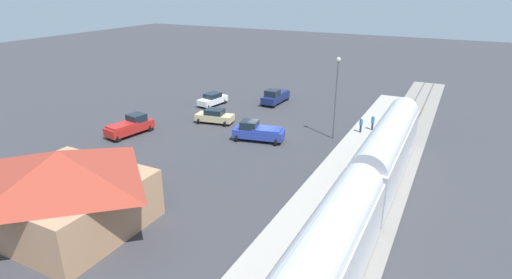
# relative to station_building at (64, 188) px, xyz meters

# --- Properties ---
(ground_plane) EXTENTS (200.00, 200.00, 0.00)m
(ground_plane) POSITION_rel_station_building_xyz_m (-4.00, -22.00, -2.95)
(ground_plane) COLOR #38383D
(railway_track) EXTENTS (4.80, 70.00, 0.30)m
(railway_track) POSITION_rel_station_building_xyz_m (-18.00, -22.00, -2.85)
(railway_track) COLOR gray
(railway_track) RESTS_ON ground
(platform) EXTENTS (3.20, 46.00, 0.30)m
(platform) POSITION_rel_station_building_xyz_m (-14.00, -22.00, -2.80)
(platform) COLOR #A8A399
(platform) RESTS_ON ground
(station_building) EXTENTS (10.40, 9.37, 5.67)m
(station_building) POSITION_rel_station_building_xyz_m (0.00, 0.00, 0.00)
(station_building) COLOR tan
(station_building) RESTS_ON ground
(pedestrian_on_platform) EXTENTS (0.36, 0.36, 1.71)m
(pedestrian_on_platform) POSITION_rel_station_building_xyz_m (-14.55, -28.73, -1.67)
(pedestrian_on_platform) COLOR #23284C
(pedestrian_on_platform) RESTS_ON platform
(pedestrian_waiting_far) EXTENTS (0.36, 0.36, 1.71)m
(pedestrian_waiting_far) POSITION_rel_station_building_xyz_m (-13.56, -27.32, -1.67)
(pedestrian_waiting_far) COLOR #23284C
(pedestrian_waiting_far) RESTS_ON platform
(pickup_red) EXTENTS (2.87, 5.66, 2.14)m
(pickup_red) POSITION_rel_station_building_xyz_m (9.25, -15.71, -1.92)
(pickup_red) COLOR red
(pickup_red) RESTS_ON ground
(pickup_navy) EXTENTS (2.11, 5.45, 2.14)m
(pickup_navy) POSITION_rel_station_building_xyz_m (0.16, -34.48, -1.92)
(pickup_navy) COLOR navy
(pickup_navy) RESTS_ON ground
(pickup_blue) EXTENTS (5.68, 3.30, 2.14)m
(pickup_blue) POSITION_rel_station_building_xyz_m (-4.18, -20.53, -1.92)
(pickup_blue) COLOR #283D9E
(pickup_blue) RESTS_ON ground
(sedan_white) EXTENTS (2.48, 4.72, 1.74)m
(sedan_white) POSITION_rel_station_building_xyz_m (7.45, -29.66, -2.07)
(sedan_white) COLOR white
(sedan_white) RESTS_ON ground
(sedan_tan) EXTENTS (4.75, 2.83, 1.74)m
(sedan_tan) POSITION_rel_station_building_xyz_m (3.07, -23.37, -2.07)
(sedan_tan) COLOR #C6B284
(sedan_tan) RESTS_ON ground
(light_pole_near_platform) EXTENTS (0.44, 0.44, 8.81)m
(light_pole_near_platform) POSITION_rel_station_building_xyz_m (-11.20, -24.85, 2.50)
(light_pole_near_platform) COLOR #515156
(light_pole_near_platform) RESTS_ON ground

